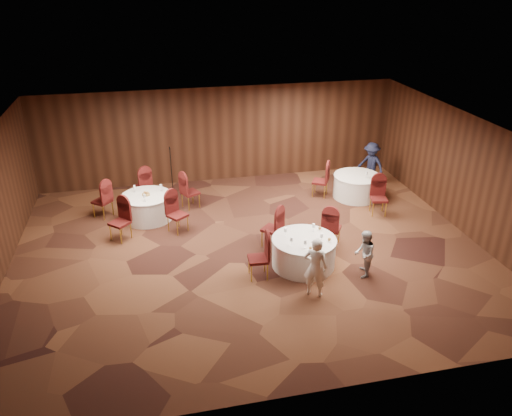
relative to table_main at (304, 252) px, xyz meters
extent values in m
plane|color=black|center=(-1.13, 1.01, -0.38)|extent=(12.00, 12.00, 0.00)
plane|color=silver|center=(-1.13, 1.01, 2.82)|extent=(12.00, 12.00, 0.00)
plane|color=black|center=(-1.13, 6.01, 1.22)|extent=(12.00, 0.00, 12.00)
plane|color=black|center=(-1.13, -3.99, 1.22)|extent=(12.00, 0.00, 12.00)
plane|color=black|center=(4.87, 1.01, 1.22)|extent=(0.00, 10.00, 10.00)
cylinder|color=white|center=(0.00, 0.00, -0.02)|extent=(1.54, 1.54, 0.72)
cylinder|color=white|center=(0.00, 0.00, 0.35)|extent=(1.57, 1.57, 0.03)
cylinder|color=white|center=(-3.69, 3.45, -0.02)|extent=(1.43, 1.43, 0.72)
cylinder|color=white|center=(-3.69, 3.45, 0.35)|extent=(1.46, 1.46, 0.03)
cylinder|color=white|center=(2.87, 3.57, -0.02)|extent=(1.44, 1.44, 0.72)
cylinder|color=white|center=(2.87, 3.57, 0.35)|extent=(1.47, 1.47, 0.03)
cylinder|color=silver|center=(-0.39, -0.23, 0.37)|extent=(0.06, 0.06, 0.01)
cylinder|color=silver|center=(-0.39, -0.23, 0.43)|extent=(0.01, 0.01, 0.11)
cone|color=silver|center=(-0.39, -0.23, 0.53)|extent=(0.08, 0.08, 0.10)
cylinder|color=silver|center=(-0.11, -0.41, 0.37)|extent=(0.06, 0.06, 0.01)
cylinder|color=silver|center=(-0.11, -0.41, 0.43)|extent=(0.01, 0.01, 0.11)
cone|color=silver|center=(-0.11, -0.41, 0.53)|extent=(0.08, 0.08, 0.10)
cylinder|color=silver|center=(0.36, -0.21, 0.37)|extent=(0.06, 0.06, 0.01)
cylinder|color=silver|center=(0.36, -0.21, 0.43)|extent=(0.01, 0.01, 0.11)
cone|color=silver|center=(0.36, -0.21, 0.53)|extent=(0.08, 0.08, 0.10)
cylinder|color=silver|center=(-0.40, 0.26, 0.37)|extent=(0.06, 0.06, 0.01)
cylinder|color=silver|center=(-0.40, 0.26, 0.43)|extent=(0.01, 0.01, 0.11)
cone|color=silver|center=(-0.40, 0.26, 0.53)|extent=(0.08, 0.08, 0.10)
cylinder|color=silver|center=(0.34, 0.32, 0.37)|extent=(0.06, 0.06, 0.01)
cylinder|color=silver|center=(0.34, 0.32, 0.43)|extent=(0.01, 0.01, 0.11)
cone|color=silver|center=(0.34, 0.32, 0.53)|extent=(0.08, 0.08, 0.10)
cylinder|color=white|center=(-0.01, -0.52, 0.37)|extent=(0.15, 0.15, 0.01)
sphere|color=#9E6B33|center=(-0.01, -0.52, 0.41)|extent=(0.08, 0.08, 0.08)
cylinder|color=white|center=(0.56, -0.22, 0.37)|extent=(0.15, 0.15, 0.01)
sphere|color=#9E6B33|center=(0.56, -0.22, 0.41)|extent=(0.08, 0.08, 0.08)
cylinder|color=white|center=(0.52, 0.37, 0.37)|extent=(0.15, 0.15, 0.01)
sphere|color=#9E6B33|center=(0.52, 0.37, 0.41)|extent=(0.08, 0.08, 0.08)
cylinder|color=silver|center=(-3.24, 3.65, 0.37)|extent=(0.06, 0.06, 0.01)
cylinder|color=silver|center=(-3.24, 3.65, 0.43)|extent=(0.01, 0.01, 0.11)
cone|color=silver|center=(-3.24, 3.65, 0.53)|extent=(0.08, 0.08, 0.10)
cylinder|color=silver|center=(-4.00, 3.75, 0.37)|extent=(0.06, 0.06, 0.01)
cylinder|color=silver|center=(-4.00, 3.75, 0.43)|extent=(0.01, 0.01, 0.11)
cone|color=silver|center=(-4.00, 3.75, 0.53)|extent=(0.08, 0.08, 0.10)
cylinder|color=silver|center=(-3.73, 3.04, 0.37)|extent=(0.06, 0.06, 0.01)
cylinder|color=silver|center=(-3.73, 3.04, 0.43)|extent=(0.01, 0.01, 0.11)
cone|color=silver|center=(-3.73, 3.04, 0.53)|extent=(0.08, 0.08, 0.10)
cylinder|color=brown|center=(-3.69, 3.45, 0.39)|extent=(0.22, 0.22, 0.06)
sphere|color=#9E6B33|center=(-3.72, 3.47, 0.45)|extent=(0.07, 0.07, 0.07)
sphere|color=#9E6B33|center=(-3.65, 3.43, 0.45)|extent=(0.07, 0.07, 0.07)
cylinder|color=silver|center=(3.06, 3.31, 0.37)|extent=(0.06, 0.06, 0.01)
cylinder|color=silver|center=(3.06, 3.31, 0.43)|extent=(0.01, 0.01, 0.11)
cone|color=silver|center=(3.06, 3.31, 0.53)|extent=(0.08, 0.08, 0.10)
cylinder|color=black|center=(-2.85, 4.95, -0.37)|extent=(0.24, 0.24, 0.02)
cylinder|color=black|center=(-2.85, 4.95, 0.44)|extent=(0.02, 0.02, 1.60)
cylinder|color=black|center=(-2.85, 5.00, 1.21)|extent=(0.04, 0.12, 0.04)
imported|color=white|center=(-0.13, -1.23, 0.35)|extent=(0.63, 0.56, 1.44)
imported|color=#A9AAAE|center=(1.25, -0.74, 0.21)|extent=(0.63, 0.70, 1.18)
imported|color=black|center=(3.69, 4.37, 0.37)|extent=(1.00, 1.12, 1.50)
camera|label=1|loc=(-3.41, -10.03, 6.28)|focal=35.00mm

